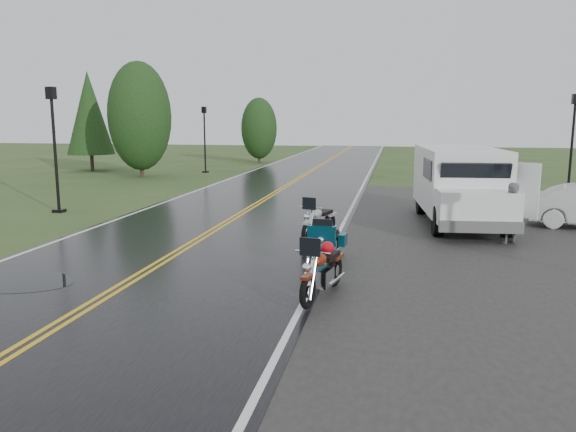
{
  "coord_description": "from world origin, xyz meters",
  "views": [
    {
      "loc": [
        5.39,
        -11.55,
        3.39
      ],
      "look_at": [
        2.8,
        2.0,
        1.0
      ],
      "focal_mm": 35.0,
      "sensor_mm": 36.0,
      "label": 1
    }
  ],
  "objects": [
    {
      "name": "motorcycle_silver",
      "position": [
        3.15,
        2.95,
        0.63
      ],
      "size": [
        1.32,
        2.26,
        1.26
      ],
      "primitive_type": null,
      "rotation": [
        0.0,
        0.0,
        -0.28
      ],
      "color": "#929499",
      "rests_on": "ground"
    },
    {
      "name": "motorcycle_red",
      "position": [
        3.94,
        -2.11,
        0.63
      ],
      "size": [
        1.19,
        2.24,
        1.26
      ],
      "primitive_type": null,
      "rotation": [
        0.0,
        0.0,
        -0.21
      ],
      "color": "#601D0B",
      "rests_on": "ground"
    },
    {
      "name": "road",
      "position": [
        0.0,
        10.0,
        0.02
      ],
      "size": [
        8.0,
        100.0,
        0.04
      ],
      "primitive_type": "cube",
      "color": "black",
      "rests_on": "ground"
    },
    {
      "name": "tree_left_mid",
      "position": [
        -9.3,
        19.32,
        2.86
      ],
      "size": [
        3.66,
        3.66,
        5.71
      ],
      "primitive_type": null,
      "color": "#1E3D19",
      "rests_on": "ground"
    },
    {
      "name": "person_at_van",
      "position": [
        8.5,
        4.32,
        0.84
      ],
      "size": [
        0.72,
        0.71,
        1.68
      ],
      "primitive_type": "imported",
      "rotation": [
        0.0,
        0.0,
        3.87
      ],
      "color": "#4D4C51",
      "rests_on": "ground"
    },
    {
      "name": "ground",
      "position": [
        0.0,
        0.0,
        0.0
      ],
      "size": [
        120.0,
        120.0,
        0.0
      ],
      "primitive_type": "plane",
      "color": "#2D471E",
      "rests_on": "ground"
    },
    {
      "name": "tree_left_far",
      "position": [
        -5.12,
        31.44,
        2.15
      ],
      "size": [
        2.79,
        2.79,
        4.3
      ],
      "primitive_type": null,
      "color": "#1E3D19",
      "rests_on": "ground"
    },
    {
      "name": "motorcycle_teal",
      "position": [
        3.84,
        0.42,
        0.59
      ],
      "size": [
        0.9,
        2.04,
        1.17
      ],
      "primitive_type": null,
      "rotation": [
        0.0,
        0.0,
        -0.09
      ],
      "color": "#052D3C",
      "rests_on": "ground"
    },
    {
      "name": "lamp_post_near_left",
      "position": [
        -6.73,
        6.9,
        2.29
      ],
      "size": [
        0.39,
        0.39,
        4.57
      ],
      "primitive_type": null,
      "color": "black",
      "rests_on": "ground"
    },
    {
      "name": "pine_left_far",
      "position": [
        -14.28,
        22.42,
        3.14
      ],
      "size": [
        3.02,
        3.02,
        6.29
      ],
      "primitive_type": null,
      "color": "#1E3D19",
      "rests_on": "ground"
    },
    {
      "name": "van_white",
      "position": [
        6.67,
        5.0,
        1.26
      ],
      "size": [
        2.91,
        6.59,
        2.52
      ],
      "primitive_type": null,
      "rotation": [
        0.0,
        0.0,
        0.08
      ],
      "color": "white",
      "rests_on": "ground"
    },
    {
      "name": "lamp_post_far_right",
      "position": [
        12.82,
        14.55,
        2.24
      ],
      "size": [
        0.38,
        0.38,
        4.49
      ],
      "primitive_type": null,
      "color": "black",
      "rests_on": "ground"
    },
    {
      "name": "lamp_post_far_left",
      "position": [
        -6.55,
        22.72,
        2.1
      ],
      "size": [
        0.36,
        0.36,
        4.2
      ],
      "primitive_type": null,
      "color": "black",
      "rests_on": "ground"
    }
  ]
}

